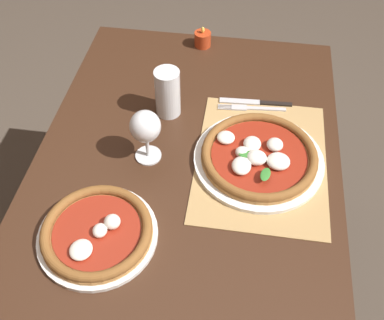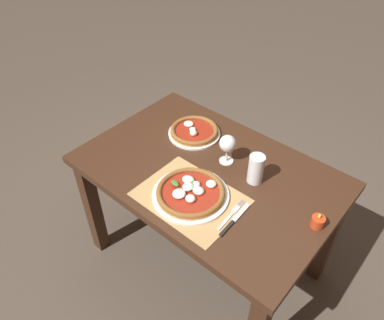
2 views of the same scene
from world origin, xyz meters
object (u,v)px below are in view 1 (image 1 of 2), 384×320
(pizza_near, at_px, (259,156))
(votive_candle, at_px, (203,40))
(fork, at_px, (251,108))
(pizza_far, at_px, (97,232))
(wine_glass, at_px, (145,128))
(knife, at_px, (255,102))
(pint_glass, at_px, (168,94))

(pizza_near, bearing_deg, votive_candle, 23.16)
(fork, distance_m, votive_candle, 0.35)
(pizza_near, bearing_deg, fork, 8.48)
(pizza_far, bearing_deg, wine_glass, -13.42)
(pizza_near, bearing_deg, knife, 4.75)
(pizza_near, distance_m, votive_candle, 0.54)
(wine_glass, bearing_deg, pint_glass, -7.06)
(pizza_far, xyz_separation_m, votive_candle, (0.78, -0.14, 0.00))
(pizza_near, height_order, pizza_far, pizza_near)
(votive_candle, bearing_deg, fork, -148.33)
(pizza_far, bearing_deg, pizza_near, -51.24)
(pizza_far, height_order, wine_glass, wine_glass)
(pint_glass, height_order, fork, pint_glass)
(fork, bearing_deg, pizza_far, 146.35)
(wine_glass, height_order, votive_candle, wine_glass)
(knife, bearing_deg, pint_glass, 105.99)
(wine_glass, relative_size, knife, 0.72)
(pizza_near, bearing_deg, pint_glass, 59.69)
(votive_candle, bearing_deg, wine_glass, 171.59)
(pint_glass, bearing_deg, knife, -74.01)
(pint_glass, relative_size, knife, 0.67)
(pizza_near, distance_m, fork, 0.21)
(fork, bearing_deg, votive_candle, 31.67)
(knife, bearing_deg, votive_candle, 35.70)
(pizza_far, xyz_separation_m, wine_glass, (0.26, -0.06, 0.09))
(pizza_near, height_order, wine_glass, wine_glass)
(pizza_near, height_order, knife, pizza_near)
(wine_glass, bearing_deg, pizza_far, 166.58)
(wine_glass, xyz_separation_m, votive_candle, (0.52, -0.08, -0.08))
(pizza_far, distance_m, fork, 0.58)
(pizza_far, height_order, votive_candle, votive_candle)
(pizza_far, xyz_separation_m, pint_glass, (0.44, -0.08, 0.05))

